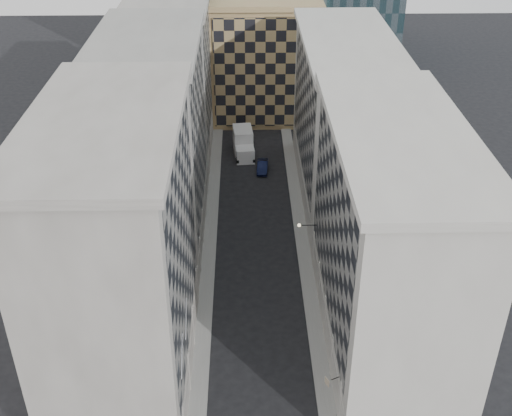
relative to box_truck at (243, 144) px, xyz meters
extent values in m
cube|color=gray|center=(-3.92, -22.77, -1.46)|extent=(1.50, 100.00, 0.15)
cube|color=gray|center=(6.58, -22.77, -1.46)|extent=(1.50, 100.00, 0.15)
cube|color=gray|center=(-9.67, -41.77, 9.96)|extent=(10.00, 22.00, 23.00)
cube|color=gray|center=(-4.79, -41.77, 11.46)|extent=(0.25, 19.36, 18.00)
cube|color=gray|center=(-4.87, -41.77, 0.06)|extent=(0.45, 21.12, 3.20)
cube|color=gray|center=(-9.67, -41.77, 21.81)|extent=(10.80, 22.80, 0.70)
cylinder|color=gray|center=(-5.02, -44.52, 0.66)|extent=(0.90, 0.90, 4.40)
cylinder|color=gray|center=(-5.02, -39.02, 0.66)|extent=(0.90, 0.90, 4.40)
cylinder|color=gray|center=(-5.02, -33.52, 0.66)|extent=(0.90, 0.90, 4.40)
cube|color=gray|center=(-9.67, -19.77, 9.46)|extent=(10.00, 22.00, 22.00)
cube|color=gray|center=(-4.79, -19.77, 10.96)|extent=(0.25, 19.36, 17.00)
cube|color=gray|center=(-4.87, -19.77, 0.06)|extent=(0.45, 21.12, 3.20)
cube|color=gray|center=(-9.67, -19.77, 20.81)|extent=(10.80, 22.80, 0.70)
cylinder|color=gray|center=(-5.02, -28.02, 0.66)|extent=(0.90, 0.90, 4.40)
cylinder|color=gray|center=(-5.02, -22.52, 0.66)|extent=(0.90, 0.90, 4.40)
cylinder|color=gray|center=(-5.02, -17.02, 0.66)|extent=(0.90, 0.90, 4.40)
cylinder|color=gray|center=(-5.02, -11.52, 0.66)|extent=(0.90, 0.90, 4.40)
cube|color=gray|center=(-9.67, 2.23, 8.96)|extent=(10.00, 22.00, 21.00)
cube|color=gray|center=(-4.79, 2.23, 10.46)|extent=(0.25, 19.36, 16.00)
cube|color=gray|center=(-4.87, 2.23, 0.06)|extent=(0.45, 21.12, 3.20)
cylinder|color=gray|center=(-5.02, -6.02, 0.66)|extent=(0.90, 0.90, 4.40)
cylinder|color=gray|center=(-5.02, -0.52, 0.66)|extent=(0.90, 0.90, 4.40)
cylinder|color=gray|center=(-5.02, 4.98, 0.66)|extent=(0.90, 0.90, 4.40)
cylinder|color=gray|center=(-5.02, 10.48, 0.66)|extent=(0.90, 0.90, 4.40)
cube|color=#B9B3AA|center=(12.33, -37.77, 8.46)|extent=(10.00, 26.00, 20.00)
cube|color=gray|center=(7.45, -37.77, 9.96)|extent=(0.25, 22.88, 15.00)
cube|color=#B9B3AA|center=(7.53, -37.77, 0.06)|extent=(0.45, 24.96, 3.20)
cube|color=#B9B3AA|center=(12.33, -37.77, 18.81)|extent=(10.80, 26.80, 0.70)
cylinder|color=#B9B3AA|center=(7.68, -48.17, 0.66)|extent=(0.90, 0.90, 4.40)
cylinder|color=#B9B3AA|center=(7.68, -42.97, 0.66)|extent=(0.90, 0.90, 4.40)
cylinder|color=#B9B3AA|center=(7.68, -37.77, 0.66)|extent=(0.90, 0.90, 4.40)
cylinder|color=#B9B3AA|center=(7.68, -32.57, 0.66)|extent=(0.90, 0.90, 4.40)
cylinder|color=#B9B3AA|center=(7.68, -27.37, 0.66)|extent=(0.90, 0.90, 4.40)
cube|color=#B9B3AA|center=(12.33, -10.77, 7.96)|extent=(10.00, 28.00, 19.00)
cube|color=gray|center=(7.45, -10.77, 9.46)|extent=(0.25, 24.64, 14.00)
cube|color=#B9B3AA|center=(7.53, -10.77, 0.06)|extent=(0.45, 26.88, 3.20)
cube|color=#B9B3AA|center=(12.33, -10.77, 17.81)|extent=(10.80, 28.80, 0.70)
cube|color=tan|center=(3.33, 15.23, 7.46)|extent=(16.00, 14.00, 18.00)
cube|color=tan|center=(3.33, 8.13, 7.46)|extent=(15.20, 0.25, 16.50)
cube|color=#2F2824|center=(1.33, 29.23, 12.46)|extent=(6.00, 6.00, 28.00)
cylinder|color=gray|center=(-4.57, -48.77, 6.46)|extent=(0.10, 2.33, 2.33)
cylinder|color=gray|center=(-4.57, -44.77, 6.46)|extent=(0.10, 2.33, 2.33)
cylinder|color=black|center=(6.43, -28.77, 4.66)|extent=(1.80, 0.08, 0.08)
sphere|color=#FFE5B2|center=(5.53, -28.77, 4.66)|extent=(0.36, 0.36, 0.36)
cube|color=white|center=(0.19, -2.14, -0.51)|extent=(2.74, 2.95, 2.05)
cube|color=white|center=(-0.07, 0.81, 0.23)|extent=(2.98, 4.32, 3.53)
cylinder|color=black|center=(-0.86, -3.15, -1.03)|extent=(0.43, 1.05, 1.03)
cylinder|color=black|center=(1.41, -2.95, -1.03)|extent=(0.43, 1.05, 1.03)
cylinder|color=black|center=(-1.33, 2.07, -1.03)|extent=(0.43, 1.05, 1.03)
cylinder|color=black|center=(0.94, 2.27, -1.03)|extent=(0.43, 1.05, 1.03)
imported|color=#0E1434|center=(2.55, -5.35, -0.87)|extent=(1.68, 4.13, 1.33)
cylinder|color=black|center=(6.93, -47.46, 2.62)|extent=(0.68, 0.34, 0.06)
cube|color=beige|center=(6.30, -47.46, 2.26)|extent=(0.30, 0.59, 0.63)
camera|label=1|loc=(0.06, -82.78, 39.47)|focal=45.00mm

